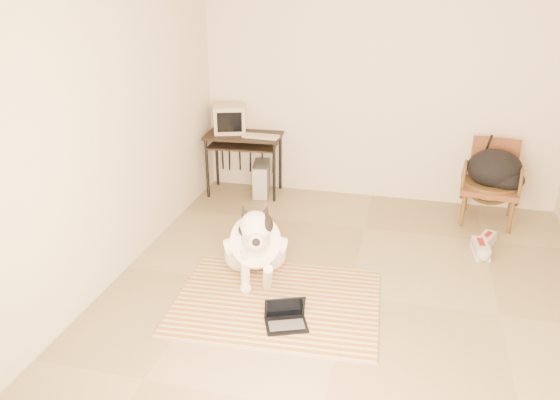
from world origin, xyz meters
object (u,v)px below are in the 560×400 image
(pc_tower, at_px, (261,179))
(backpack, at_px, (497,171))
(dog, at_px, (256,245))
(crt_monitor, at_px, (230,119))
(laptop, at_px, (286,318))
(rattan_chair, at_px, (491,182))
(computer_desk, at_px, (244,143))

(pc_tower, distance_m, backpack, 2.60)
(pc_tower, height_order, backpack, backpack)
(dog, relative_size, pc_tower, 2.35)
(pc_tower, bearing_deg, dog, -75.77)
(crt_monitor, relative_size, backpack, 0.78)
(laptop, bearing_deg, rattan_chair, 55.42)
(crt_monitor, distance_m, backpack, 2.98)
(dog, bearing_deg, crt_monitor, 113.98)
(computer_desk, xyz_separation_m, rattan_chair, (2.74, -0.10, -0.20))
(pc_tower, bearing_deg, computer_desk, -179.26)
(laptop, relative_size, crt_monitor, 0.83)
(laptop, relative_size, pc_tower, 0.83)
(computer_desk, bearing_deg, rattan_chair, -2.06)
(laptop, bearing_deg, dog, 124.02)
(rattan_chair, bearing_deg, laptop, -124.58)
(backpack, bearing_deg, rattan_chair, 115.80)
(pc_tower, relative_size, backpack, 0.78)
(crt_monitor, bearing_deg, laptop, -63.50)
(dog, height_order, rattan_chair, rattan_chair)
(computer_desk, bearing_deg, backpack, -3.26)
(dog, xyz_separation_m, pc_tower, (-0.48, 1.89, -0.13))
(dog, xyz_separation_m, computer_desk, (-0.69, 1.89, 0.29))
(crt_monitor, height_order, rattan_chair, crt_monitor)
(dog, bearing_deg, rattan_chair, 41.14)
(dog, relative_size, crt_monitor, 2.34)
(dog, bearing_deg, backpack, 39.80)
(backpack, bearing_deg, computer_desk, 176.74)
(dog, xyz_separation_m, crt_monitor, (-0.87, 1.97, 0.56))
(laptop, xyz_separation_m, computer_desk, (-1.09, 2.49, 0.55))
(dog, distance_m, laptop, 0.77)
(dog, height_order, pc_tower, dog)
(dog, height_order, computer_desk, dog)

